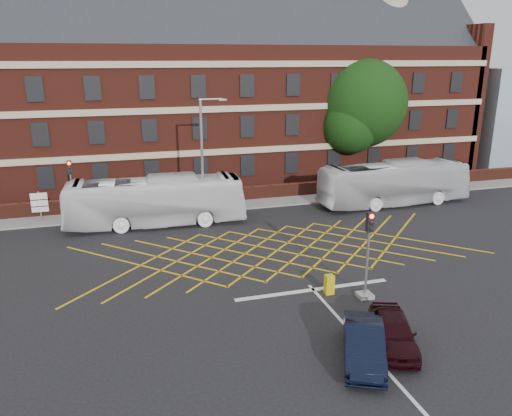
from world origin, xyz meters
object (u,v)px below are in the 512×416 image
object	(u,v)px
bus_right	(394,183)
traffic_light_near	(367,263)
deciduous_tree	(362,109)
direction_signs	(40,203)
traffic_light_far	(73,196)
bus_left	(156,201)
street_lamp	(204,181)
car_maroon	(393,331)
utility_cabinet	(329,284)
car_navy	(364,344)

from	to	relation	value
bus_right	traffic_light_near	world-z (taller)	traffic_light_near
traffic_light_near	deciduous_tree	bearing A→B (deg)	63.40
direction_signs	bus_right	bearing A→B (deg)	-6.35
bus_right	deciduous_tree	distance (m)	9.43
traffic_light_far	bus_left	bearing A→B (deg)	-24.86
deciduous_tree	street_lamp	xyz separation A→B (m)	(-16.02, -8.08, -3.65)
car_maroon	street_lamp	bearing A→B (deg)	123.51
car_maroon	traffic_light_near	bearing A→B (deg)	96.52
street_lamp	direction_signs	size ratio (longest dim) A/B	3.84
bus_right	car_maroon	bearing A→B (deg)	146.69
car_maroon	traffic_light_far	size ratio (longest dim) A/B	0.92
bus_left	traffic_light_near	xyz separation A→B (m)	(8.48, -13.81, 0.09)
traffic_light_near	utility_cabinet	distance (m)	2.14
traffic_light_far	direction_signs	xyz separation A→B (m)	(-2.21, 0.19, -0.39)
deciduous_tree	utility_cabinet	bearing A→B (deg)	-120.65
bus_right	deciduous_tree	xyz separation A→B (m)	(1.11, 8.02, 4.83)
car_maroon	deciduous_tree	bearing A→B (deg)	85.54
street_lamp	car_navy	bearing A→B (deg)	-81.79
street_lamp	direction_signs	world-z (taller)	street_lamp
traffic_light_near	street_lamp	world-z (taller)	street_lamp
deciduous_tree	utility_cabinet	xyz separation A→B (m)	(-12.33, -20.81, -6.03)
bus_left	utility_cabinet	bearing A→B (deg)	-148.28
bus_left	traffic_light_far	bearing A→B (deg)	68.51
traffic_light_near	utility_cabinet	size ratio (longest dim) A/B	4.42
car_maroon	bus_left	bearing A→B (deg)	132.90
deciduous_tree	street_lamp	distance (m)	18.31
direction_signs	car_maroon	bearing A→B (deg)	-53.73
traffic_light_near	utility_cabinet	xyz separation A→B (m)	(-1.49, 0.85, -1.28)
bus_left	deciduous_tree	world-z (taller)	deciduous_tree
bus_right	traffic_light_far	xyz separation A→B (m)	(-23.66, 2.69, 0.08)
direction_signs	bus_left	bearing A→B (deg)	-19.49
bus_right	car_maroon	distance (m)	20.77
traffic_light_near	car_navy	bearing A→B (deg)	-118.95
bus_left	bus_right	bearing A→B (deg)	-87.16
car_navy	traffic_light_far	xyz separation A→B (m)	(-11.37, 20.95, 1.08)
street_lamp	direction_signs	distance (m)	11.44
bus_left	utility_cabinet	distance (m)	14.78
bus_right	direction_signs	bearing A→B (deg)	81.52
bus_left	traffic_light_near	distance (m)	16.21
car_maroon	deciduous_tree	xyz separation A→B (m)	(11.85, 25.76, 5.85)
car_navy	street_lamp	bearing A→B (deg)	123.11
bus_right	utility_cabinet	world-z (taller)	bus_right
car_maroon	street_lamp	world-z (taller)	street_lamp
bus_right	traffic_light_far	world-z (taller)	traffic_light_far
deciduous_tree	car_navy	bearing A→B (deg)	-117.02
car_navy	deciduous_tree	xyz separation A→B (m)	(13.40, 26.27, 5.84)
bus_left	car_navy	size ratio (longest dim) A/B	2.91
bus_right	car_navy	distance (m)	22.03
car_navy	utility_cabinet	world-z (taller)	car_navy
traffic_light_far	utility_cabinet	xyz separation A→B (m)	(12.44, -15.48, -1.28)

